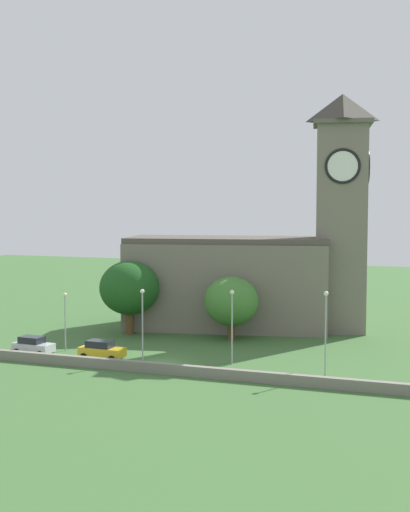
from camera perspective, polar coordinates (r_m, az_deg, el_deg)
ground_plane at (r=84.43m, az=0.57°, el=-6.47°), size 200.00×200.00×0.00m
church at (r=88.56m, az=4.24°, el=-0.65°), size 31.06×14.81×28.94m
quay_barrier at (r=67.04m, az=-4.83°, el=-8.93°), size 55.26×0.70×0.98m
car_silver at (r=76.25m, az=-13.72°, el=-7.04°), size 4.41×2.40×1.91m
car_yellow at (r=72.69m, az=-8.36°, el=-7.51°), size 4.74×2.28×1.92m
streetlamp_west_mid at (r=76.84m, az=-11.24°, el=-4.42°), size 0.44×0.44×6.26m
streetlamp_central at (r=71.06m, az=-5.08°, el=-4.62°), size 0.44×0.44×7.22m
streetlamp_east_mid at (r=69.12m, az=2.20°, el=-4.80°), size 0.44×0.44×7.36m
streetlamp_east_end at (r=65.43m, az=9.73°, el=-5.15°), size 0.44×0.44×7.83m
tree_churchyard at (r=85.18m, az=-6.12°, el=-2.59°), size 7.20×7.20×8.86m
tree_riverside_west at (r=81.62m, az=2.14°, el=-3.69°), size 6.31×6.31×7.30m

